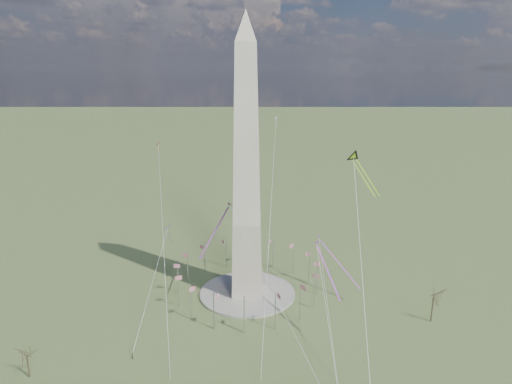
{
  "coord_description": "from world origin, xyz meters",
  "views": [
    {
      "loc": [
        6.37,
        -156.01,
        82.49
      ],
      "look_at": [
        3.27,
        0.0,
        39.99
      ],
      "focal_mm": 32.0,
      "sensor_mm": 36.0,
      "label": 1
    }
  ],
  "objects_px": {
    "tree_near": "(434,296)",
    "person_west": "(132,356)",
    "washington_monument": "(247,170)",
    "kite_delta_black": "(355,159)"
  },
  "relations": [
    {
      "from": "tree_near",
      "to": "person_west",
      "type": "bearing_deg",
      "value": -166.75
    },
    {
      "from": "tree_near",
      "to": "person_west",
      "type": "distance_m",
      "value": 97.93
    },
    {
      "from": "tree_near",
      "to": "kite_delta_black",
      "type": "distance_m",
      "value": 52.84
    },
    {
      "from": "kite_delta_black",
      "to": "person_west",
      "type": "bearing_deg",
      "value": 7.73
    },
    {
      "from": "washington_monument",
      "to": "kite_delta_black",
      "type": "xyz_separation_m",
      "value": [
        38.36,
        3.37,
        3.33
      ]
    },
    {
      "from": "washington_monument",
      "to": "kite_delta_black",
      "type": "relative_size",
      "value": 6.03
    },
    {
      "from": "kite_delta_black",
      "to": "tree_near",
      "type": "bearing_deg",
      "value": 114.79
    },
    {
      "from": "person_west",
      "to": "kite_delta_black",
      "type": "xyz_separation_m",
      "value": [
        70.61,
        43.67,
        50.39
      ]
    },
    {
      "from": "tree_near",
      "to": "kite_delta_black",
      "type": "height_order",
      "value": "kite_delta_black"
    },
    {
      "from": "person_west",
      "to": "tree_near",
      "type": "bearing_deg",
      "value": -135.75
    }
  ]
}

